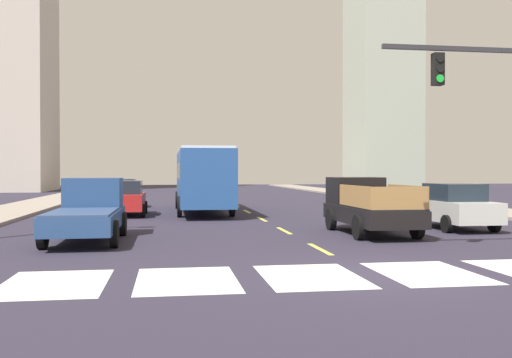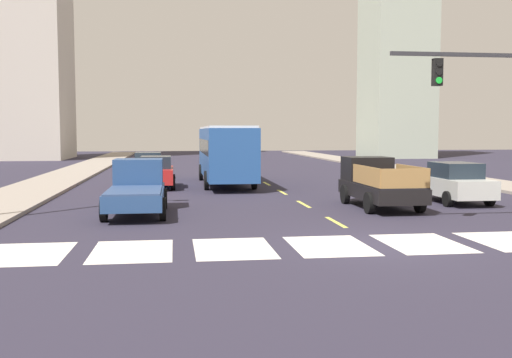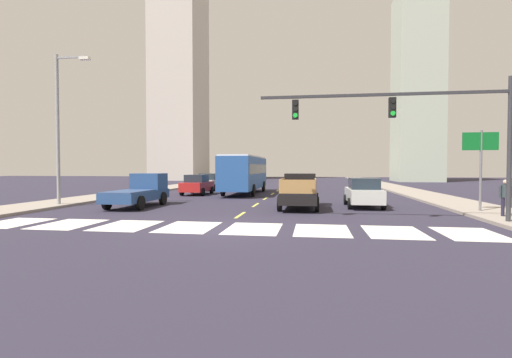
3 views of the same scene
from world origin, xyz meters
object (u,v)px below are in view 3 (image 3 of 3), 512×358
at_px(sedan_near_left, 197,185).
at_px(sedan_far, 363,193).
at_px(streetlight_left, 60,123).
at_px(pedestrian_waiting, 505,195).
at_px(sedan_mid, 209,182).
at_px(pickup_dark, 141,191).
at_px(city_bus, 245,172).
at_px(direction_sign_green, 480,154).
at_px(pickup_stakebed, 299,192).
at_px(traffic_signal_gantry, 423,121).

relative_size(sedan_near_left, sedan_far, 1.00).
height_order(streetlight_left, pedestrian_waiting, streetlight_left).
xyz_separation_m(sedan_mid, sedan_far, (13.43, -14.68, 0.00)).
xyz_separation_m(pickup_dark, sedan_far, (13.18, 1.48, -0.06)).
distance_m(city_bus, direction_sign_green, 18.88).
xyz_separation_m(pickup_dark, direction_sign_green, (18.58, -0.84, 2.11)).
bearing_deg(city_bus, streetlight_left, -127.05).
relative_size(pickup_dark, pedestrian_waiting, 3.17).
relative_size(pickup_dark, sedan_near_left, 1.18).
height_order(pickup_stakebed, pedestrian_waiting, pickup_stakebed).
xyz_separation_m(city_bus, traffic_signal_gantry, (10.46, -16.17, 2.29)).
relative_size(pickup_stakebed, pedestrian_waiting, 3.17).
distance_m(sedan_near_left, traffic_signal_gantry, 20.75).
height_order(sedan_mid, pedestrian_waiting, pedestrian_waiting).
bearing_deg(pickup_stakebed, sedan_near_left, 136.69).
xyz_separation_m(sedan_far, pedestrian_waiting, (5.59, -4.47, 0.26)).
xyz_separation_m(pickup_dark, pedestrian_waiting, (18.77, -2.99, 0.20)).
height_order(traffic_signal_gantry, direction_sign_green, traffic_signal_gantry).
distance_m(pickup_stakebed, traffic_signal_gantry, 8.22).
bearing_deg(traffic_signal_gantry, pedestrian_waiting, 23.33).
bearing_deg(city_bus, sedan_far, -49.34).
bearing_deg(sedan_mid, pedestrian_waiting, -46.07).
relative_size(sedan_far, direction_sign_green, 1.05).
bearing_deg(sedan_far, sedan_near_left, 148.87).
distance_m(city_bus, sedan_far, 13.40).
xyz_separation_m(traffic_signal_gantry, direction_sign_green, (3.84, 3.89, -1.21)).
bearing_deg(sedan_far, city_bus, 134.07).
relative_size(pickup_stakebed, traffic_signal_gantry, 0.51).
bearing_deg(traffic_signal_gantry, pickup_dark, 162.21).
relative_size(pickup_dark, city_bus, 0.48).
height_order(sedan_mid, traffic_signal_gantry, traffic_signal_gantry).
relative_size(direction_sign_green, streetlight_left, 0.47).
height_order(sedan_near_left, pedestrian_waiting, pedestrian_waiting).
height_order(sedan_near_left, streetlight_left, streetlight_left).
bearing_deg(sedan_mid, direction_sign_green, -42.96).
height_order(city_bus, sedan_far, city_bus).
xyz_separation_m(city_bus, sedan_mid, (-4.53, 4.72, -1.09)).
distance_m(pickup_dark, sedan_mid, 16.16).
relative_size(sedan_near_left, direction_sign_green, 1.05).
xyz_separation_m(city_bus, streetlight_left, (-8.89, -12.28, 3.02)).
xyz_separation_m(sedan_near_left, sedan_far, (12.77, -8.42, 0.00)).
distance_m(pickup_dark, streetlight_left, 6.20).
relative_size(pickup_stakebed, pickup_dark, 1.00).
bearing_deg(streetlight_left, traffic_signal_gantry, -11.35).
relative_size(pickup_dark, traffic_signal_gantry, 0.51).
bearing_deg(traffic_signal_gantry, sedan_far, 104.07).
relative_size(city_bus, direction_sign_green, 2.57).
xyz_separation_m(city_bus, direction_sign_green, (14.30, -12.28, 1.08)).
height_order(pickup_stakebed, city_bus, city_bus).
height_order(sedan_far, streetlight_left, streetlight_left).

